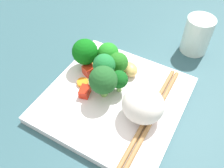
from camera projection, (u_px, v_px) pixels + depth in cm
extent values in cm
cube|color=#305760|center=(114.00, 105.00, 47.76)|extent=(110.00, 110.00, 2.00)
cube|color=white|center=(114.00, 99.00, 46.39)|extent=(25.77, 25.77, 1.63)
ellipsoid|color=white|center=(143.00, 105.00, 40.74)|extent=(7.35, 7.71, 6.12)
cylinder|color=#54944A|center=(109.00, 63.00, 50.40)|extent=(1.53, 1.58, 2.15)
sphere|color=#218A22|center=(108.00, 53.00, 48.81)|extent=(4.37, 4.37, 4.37)
cylinder|color=#5A9440|center=(119.00, 71.00, 48.78)|extent=(2.82, 2.81, 2.26)
sphere|color=#247320|center=(118.00, 62.00, 47.07)|extent=(3.94, 3.94, 3.94)
cylinder|color=olive|center=(104.00, 76.00, 47.30)|extent=(2.62, 2.88, 3.29)
sphere|color=#1E7836|center=(104.00, 65.00, 44.92)|extent=(4.27, 4.27, 4.27)
cylinder|color=#53A14A|center=(87.00, 62.00, 50.36)|extent=(1.82, 1.80, 2.50)
sphere|color=#0D6813|center=(85.00, 52.00, 48.15)|extent=(5.23, 5.23, 5.23)
cylinder|color=#6EA64A|center=(105.00, 91.00, 45.02)|extent=(1.59, 1.97, 2.85)
sphere|color=#215B27|center=(103.00, 80.00, 42.50)|extent=(5.14, 5.14, 5.14)
cylinder|color=#7CB05E|center=(120.00, 87.00, 46.03)|extent=(1.21, 1.40, 2.13)
sphere|color=#105418|center=(120.00, 80.00, 44.37)|extent=(3.41, 3.41, 3.41)
cylinder|color=orange|center=(82.00, 84.00, 47.46)|extent=(3.13, 3.13, 0.71)
cylinder|color=orange|center=(101.00, 73.00, 49.51)|extent=(3.68, 3.68, 0.59)
cylinder|color=orange|center=(98.00, 63.00, 51.45)|extent=(3.64, 3.64, 0.52)
cube|color=red|center=(89.00, 70.00, 48.96)|extent=(2.71, 2.69, 2.05)
cube|color=red|center=(85.00, 92.00, 45.52)|extent=(2.74, 2.24, 1.66)
ellipsoid|color=tan|center=(129.00, 69.00, 48.93)|extent=(4.54, 4.65, 2.46)
cylinder|color=#9E7243|center=(153.00, 118.00, 42.14)|extent=(24.74, 1.73, 0.81)
cylinder|color=#9E7243|center=(148.00, 116.00, 42.44)|extent=(24.74, 1.73, 0.81)
cylinder|color=silver|center=(197.00, 35.00, 54.03)|extent=(6.13, 6.13, 8.42)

